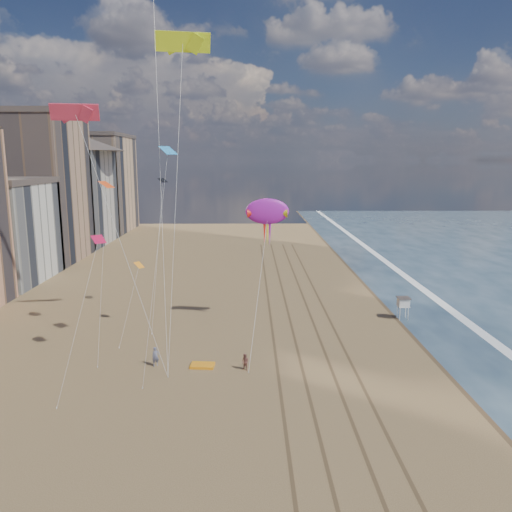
{
  "coord_description": "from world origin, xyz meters",
  "views": [
    {
      "loc": [
        -3.82,
        -27.51,
        19.79
      ],
      "look_at": [
        -3.16,
        26.0,
        9.5
      ],
      "focal_mm": 35.0,
      "sensor_mm": 36.0,
      "label": 1
    }
  ],
  "objects": [
    {
      "name": "small_kites",
      "position": [
        -15.96,
        25.23,
        15.83
      ],
      "size": [
        9.8,
        16.83,
        13.87
      ],
      "color": "orange",
      "rests_on": "ground"
    },
    {
      "name": "kite_flyer_b",
      "position": [
        -4.31,
        17.38,
        0.81
      ],
      "size": [
        1.0,
        0.99,
        1.63
      ],
      "primitive_type": "imported",
      "rotation": [
        0.0,
        0.0,
        -0.73
      ],
      "color": "brown",
      "rests_on": "ground"
    },
    {
      "name": "lifeguard_stand",
      "position": [
        15.51,
        32.82,
        2.19
      ],
      "size": [
        1.57,
        1.57,
        2.84
      ],
      "color": "white",
      "rests_on": "ground"
    },
    {
      "name": "buildings",
      "position": [
        -45.73,
        65.59,
        13.55
      ],
      "size": [
        34.72,
        131.35,
        29.0
      ],
      "color": "#C6B284",
      "rests_on": "ground"
    },
    {
      "name": "kite_flyer_a",
      "position": [
        -13.06,
        18.51,
        0.96
      ],
      "size": [
        0.83,
        0.76,
        1.91
      ],
      "primitive_type": "imported",
      "rotation": [
        0.0,
        0.0,
        0.55
      ],
      "color": "slate",
      "rests_on": "ground"
    },
    {
      "name": "foam",
      "position": [
        23.2,
        40.0,
        0.0
      ],
      "size": [
        260.0,
        260.0,
        0.0
      ],
      "primitive_type": "plane",
      "color": "white",
      "rests_on": "ground"
    },
    {
      "name": "wet_sand",
      "position": [
        19.0,
        40.0,
        0.0
      ],
      "size": [
        260.0,
        260.0,
        0.0
      ],
      "primitive_type": "plane",
      "color": "#42301E",
      "rests_on": "ground"
    },
    {
      "name": "grounded_kite",
      "position": [
        -8.48,
        18.23,
        0.13
      ],
      "size": [
        2.41,
        1.65,
        0.26
      ],
      "primitive_type": "cube",
      "rotation": [
        0.0,
        0.0,
        -0.08
      ],
      "color": "orange",
      "rests_on": "ground"
    },
    {
      "name": "show_kite",
      "position": [
        -1.78,
        30.89,
        13.84
      ],
      "size": [
        4.79,
        7.63,
        19.23
      ],
      "color": "#AE1BB1",
      "rests_on": "ground"
    },
    {
      "name": "parafoils",
      "position": [
        -13.42,
        24.15,
        33.96
      ],
      "size": [
        13.38,
        9.97,
        18.0
      ],
      "color": "black",
      "rests_on": "ground"
    },
    {
      "name": "tracks",
      "position": [
        2.55,
        30.0,
        0.01
      ],
      "size": [
        7.68,
        120.0,
        0.01
      ],
      "color": "brown",
      "rests_on": "ground"
    },
    {
      "name": "ground",
      "position": [
        0.0,
        0.0,
        0.0
      ],
      "size": [
        260.0,
        260.0,
        0.0
      ],
      "primitive_type": "plane",
      "color": "brown",
      "rests_on": "ground"
    }
  ]
}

